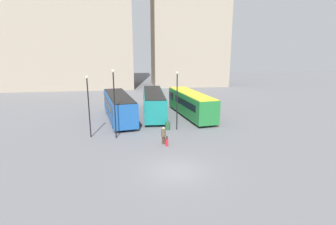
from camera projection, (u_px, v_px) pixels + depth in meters
The scene contains 10 objects.
ground_plane at pixel (176, 171), 18.55m from camera, with size 160.00×160.00×0.00m, color slate.
bus_0 at pixel (119, 106), 31.83m from camera, with size 4.50×11.57×3.05m.
bus_1 at pixel (154, 102), 34.20m from camera, with size 3.08×11.93×3.04m.
bus_2 at pixel (191, 103), 33.51m from camera, with size 4.05×11.60×3.05m.
traveler at pixel (164, 134), 23.57m from camera, with size 0.42×0.42×1.60m.
suitcase at pixel (167, 142), 23.31m from camera, with size 0.23×0.43×0.95m.
lamp_post_0 at pixel (177, 96), 27.29m from camera, with size 0.28×0.28×6.17m.
lamp_post_1 at pixel (114, 99), 24.51m from camera, with size 0.28×0.28×6.58m.
lamp_post_2 at pixel (88, 102), 24.86m from camera, with size 0.28×0.28×5.99m.
trash_bin at pixel (168, 126), 27.94m from camera, with size 0.52×0.52×0.85m.
Camera 1 is at (-2.99, -16.81, 8.37)m, focal length 28.00 mm.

